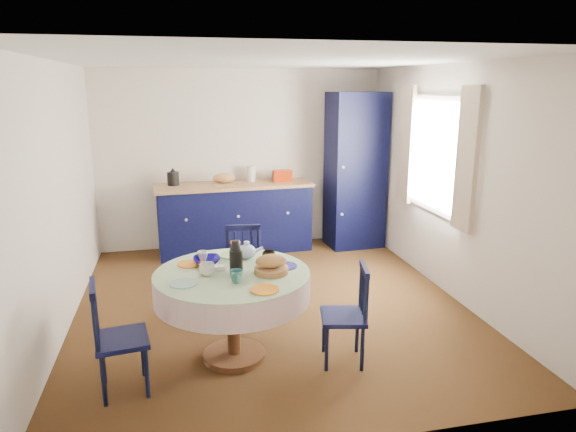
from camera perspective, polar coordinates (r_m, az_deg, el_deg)
name	(u,v)px	position (r m, az deg, el deg)	size (l,w,h in m)	color
floor	(271,305)	(5.54, -1.89, -9.85)	(4.50, 4.50, 0.00)	black
ceiling	(269,60)	(5.06, -2.13, 16.92)	(4.50, 4.50, 0.00)	white
wall_back	(241,159)	(7.35, -5.22, 6.29)	(4.00, 0.02, 2.50)	silver
wall_left	(57,199)	(5.19, -24.26, 1.73)	(0.02, 4.50, 2.50)	silver
wall_right	(451,182)	(5.85, 17.66, 3.62)	(0.02, 4.50, 2.50)	silver
window	(435,153)	(6.05, 16.07, 6.69)	(0.10, 1.74, 1.45)	white
kitchen_counter	(234,217)	(7.20, -5.98, -0.06)	(2.18, 0.79, 1.20)	black
pantry_cabinet	(355,171)	(7.36, 7.50, 4.99)	(0.80, 0.60, 2.18)	black
dining_table	(233,286)	(4.31, -6.09, -7.73)	(1.29, 1.29, 1.06)	#583719
chair_left	(116,337)	(4.12, -18.55, -12.65)	(0.43, 0.45, 0.89)	black
chair_far	(244,269)	(5.27, -4.86, -5.94)	(0.43, 0.41, 0.89)	black
chair_right	(348,314)	(4.35, 6.64, -10.77)	(0.43, 0.45, 0.85)	black
mug_a	(207,269)	(4.21, -8.99, -5.87)	(0.13, 0.13, 0.10)	silver
mug_b	(237,276)	(4.03, -5.73, -6.70)	(0.11, 0.11, 0.10)	#317171
mug_c	(269,256)	(4.49, -2.15, -4.46)	(0.11, 0.11, 0.09)	black
mug_d	(203,256)	(4.55, -9.46, -4.42)	(0.09, 0.09, 0.09)	silver
cobalt_bowl	(207,261)	(4.48, -9.02, -4.92)	(0.23, 0.23, 0.06)	#0C046D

